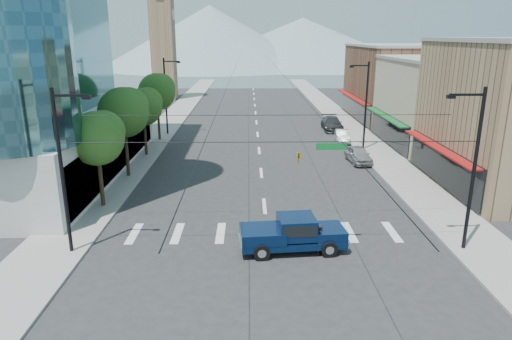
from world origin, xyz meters
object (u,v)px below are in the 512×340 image
object	(u,v)px
parked_car_near	(358,155)
parked_car_far	(332,124)
pickup_truck	(292,233)
pedestrian	(320,239)
parked_car_mid	(342,136)

from	to	relation	value
parked_car_near	parked_car_far	xyz separation A→B (m)	(0.23, 15.33, 0.07)
parked_car_near	pickup_truck	bearing A→B (deg)	-117.71
pickup_truck	parked_car_near	bearing A→B (deg)	61.18
pickup_truck	parked_car_far	size ratio (longest dim) A/B	1.06
pickup_truck	parked_car_near	world-z (taller)	pickup_truck
parked_car_near	parked_car_far	distance (m)	15.33
pedestrian	parked_car_mid	distance (m)	27.88
pedestrian	parked_car_near	distance (m)	19.54
pickup_truck	pedestrian	world-z (taller)	pickup_truck
parked_car_mid	pickup_truck	bearing A→B (deg)	-101.47
pickup_truck	parked_car_far	xyz separation A→B (m)	(8.11, 33.43, -0.21)
pedestrian	parked_car_near	size ratio (longest dim) A/B	0.38
pickup_truck	pedestrian	distance (m)	1.56
parked_car_near	parked_car_far	size ratio (longest dim) A/B	0.78
parked_car_mid	parked_car_far	xyz separation A→B (m)	(0.02, 6.70, 0.15)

